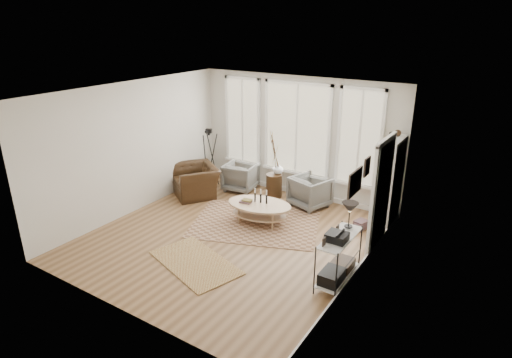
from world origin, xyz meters
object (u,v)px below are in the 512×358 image
Objects in this scene: armchair_right at (310,192)px; side_table at (274,167)px; armchair_left at (240,177)px; low_shelf at (339,254)px; accent_chair at (196,181)px; coffee_table at (259,208)px; bookcase at (390,183)px.

armchair_right is 1.07m from side_table.
armchair_right reaches higher than armchair_left.
side_table is (0.95, 0.06, 0.43)m from armchair_left.
low_shelf is 1.15× the size of accent_chair.
armchair_right is at bearing 67.87° from coffee_table.
side_table is (-2.71, 2.55, 0.27)m from low_shelf.
side_table is (-0.44, 1.39, 0.44)m from coffee_table.
bookcase is 4.60m from accent_chair.
low_shelf is 2.56m from coffee_table.
side_table is at bearing 62.42° from accent_chair.
bookcase is 1.88m from armchair_right.
armchair_right is (1.94, 0.02, 0.01)m from armchair_left.
low_shelf is 0.86× the size of coffee_table.
bookcase is at bearing 170.75° from armchair_left.
armchair_right is 0.49× the size of side_table.
bookcase is 2.77m from side_table.
armchair_left is (-3.67, 2.49, -0.16)m from low_shelf.
coffee_table is at bearing 21.72° from accent_chair.
low_shelf reaches higher than armchair_left.
armchair_left is at bearing -179.56° from bookcase.
accent_chair reaches higher than coffee_table.
low_shelf is 1.63× the size of armchair_right.
armchair_left is 0.48× the size of side_table.
armchair_right is at bearing 170.99° from armchair_left.
bookcase is 1.58× the size of low_shelf.
armchair_right is at bearing -2.11° from side_table.
side_table is 1.98m from accent_chair.
bookcase is 1.36× the size of coffee_table.
side_table reaches higher than armchair_right.
armchair_right is at bearing 52.23° from accent_chair.
armchair_left is at bearing 82.97° from accent_chair.
accent_chair is at bearing -151.59° from side_table.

